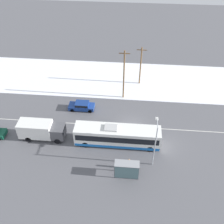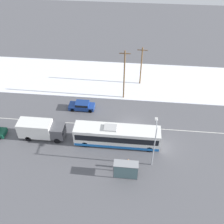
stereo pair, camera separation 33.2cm
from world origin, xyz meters
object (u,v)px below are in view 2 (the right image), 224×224
at_px(box_truck, 41,129).
at_px(utility_pole_roadside, 124,75).
at_px(sedan_car, 82,105).
at_px(bus_shelter, 126,169).
at_px(city_bus, 117,136).
at_px(utility_pole_snowlot, 141,66).
at_px(streetlamp, 155,140).
at_px(pedestrian_at_stop, 128,163).

bearing_deg(box_truck, utility_pole_roadside, 43.51).
relative_size(sedan_car, bus_shelter, 1.37).
bearing_deg(city_bus, box_truck, 178.87).
bearing_deg(sedan_car, utility_pole_snowlot, -138.02).
distance_m(sedan_car, utility_pole_roadside, 8.82).
bearing_deg(box_truck, streetlamp, -11.24).
height_order(sedan_car, utility_pole_snowlot, utility_pole_snowlot).
distance_m(city_bus, box_truck, 11.36).
height_order(box_truck, utility_pole_roadside, utility_pole_roadside).
distance_m(city_bus, streetlamp, 6.51).
bearing_deg(pedestrian_at_stop, streetlamp, 23.11).
distance_m(sedan_car, bus_shelter, 15.51).
height_order(box_truck, sedan_car, box_truck).
bearing_deg(box_truck, bus_shelter, -24.99).
height_order(box_truck, bus_shelter, box_truck).
bearing_deg(streetlamp, box_truck, 168.76).
relative_size(city_bus, utility_pole_roadside, 1.32).
bearing_deg(streetlamp, pedestrian_at_stop, -156.89).
bearing_deg(utility_pole_snowlot, box_truck, -132.47).
height_order(streetlamp, utility_pole_roadside, utility_pole_roadside).
xyz_separation_m(pedestrian_at_stop, streetlamp, (3.19, 1.36, 3.22)).
bearing_deg(pedestrian_at_stop, box_truck, 160.72).
distance_m(city_bus, utility_pole_roadside, 11.70).
xyz_separation_m(box_truck, bus_shelter, (12.98, -6.05, 0.08)).
bearing_deg(city_bus, sedan_car, 131.82).
xyz_separation_m(box_truck, pedestrian_at_stop, (13.21, -4.62, -0.47)).
relative_size(box_truck, bus_shelter, 2.15).
height_order(pedestrian_at_stop, utility_pole_roadside, utility_pole_roadside).
height_order(bus_shelter, utility_pole_roadside, utility_pole_roadside).
distance_m(city_bus, sedan_car, 9.86).
bearing_deg(pedestrian_at_stop, utility_pole_roadside, 95.92).
bearing_deg(sedan_car, streetlamp, 138.23).
bearing_deg(pedestrian_at_stop, bus_shelter, -99.09).
bearing_deg(utility_pole_roadside, utility_pole_snowlot, 59.18).
distance_m(sedan_car, streetlamp, 15.96).
xyz_separation_m(city_bus, streetlamp, (5.04, -3.04, 2.78)).
xyz_separation_m(city_bus, box_truck, (-11.35, 0.22, 0.03)).
bearing_deg(sedan_car, box_truck, 55.95).
distance_m(box_truck, streetlamp, 16.94).
distance_m(pedestrian_at_stop, streetlamp, 4.73).
height_order(box_truck, streetlamp, streetlamp).
relative_size(streetlamp, utility_pole_snowlot, 0.91).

